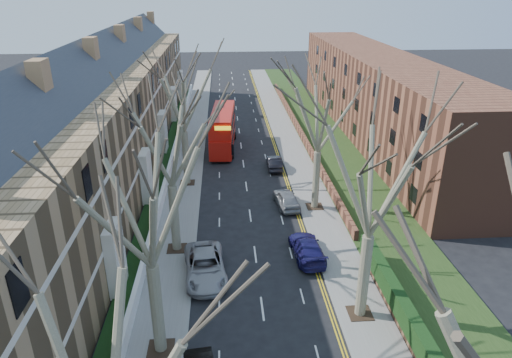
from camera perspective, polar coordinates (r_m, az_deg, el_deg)
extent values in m
cube|color=slate|center=(55.27, -8.13, 4.07)|extent=(3.00, 102.00, 0.12)
cube|color=slate|center=(55.70, 4.31, 4.40)|extent=(3.00, 102.00, 0.12)
cube|color=olive|center=(47.48, -18.51, 6.12)|extent=(9.00, 78.00, 10.00)
cube|color=#2E3138|center=(46.18, -19.48, 13.23)|extent=(4.67, 78.00, 4.67)
cube|color=silver|center=(47.02, -13.01, 4.65)|extent=(0.12, 78.00, 0.35)
cube|color=silver|center=(46.05, -13.40, 8.78)|extent=(0.12, 78.00, 0.35)
cube|color=brown|center=(60.80, 14.86, 10.16)|extent=(8.00, 54.00, 10.00)
cube|color=brown|center=(59.56, 5.40, 6.14)|extent=(0.35, 54.00, 0.90)
cube|color=white|center=(47.76, -10.69, 1.46)|extent=(0.30, 78.00, 1.00)
cube|color=#1F3413|center=(56.49, 8.85, 4.55)|extent=(6.00, 102.00, 0.06)
cube|color=black|center=(15.52, 25.44, -19.53)|extent=(0.18, 0.50, 0.22)
cylinder|color=brown|center=(24.78, -12.30, -15.61)|extent=(0.64, 0.64, 5.25)
cube|color=#2D2116|center=(26.48, -11.79, -20.02)|extent=(1.40, 1.40, 0.05)
cylinder|color=brown|center=(33.14, -10.14, -4.83)|extent=(0.64, 0.64, 5.07)
cube|color=#2D2116|center=(34.39, -9.84, -8.54)|extent=(1.40, 1.40, 0.05)
cylinder|color=brown|center=(44.02, -8.75, 2.66)|extent=(0.60, 0.60, 5.25)
cube|color=#2D2116|center=(45.00, -8.55, -0.45)|extent=(1.40, 1.40, 0.05)
cylinder|color=brown|center=(27.21, 13.33, -11.77)|extent=(0.64, 0.64, 5.25)
cube|color=#2D2116|center=(28.76, 12.84, -16.03)|extent=(1.40, 1.40, 0.05)
cylinder|color=brown|center=(39.10, 7.52, -0.12)|extent=(0.60, 0.60, 5.07)
cube|color=#2D2116|center=(40.17, 7.33, -3.43)|extent=(1.40, 1.40, 0.05)
cube|color=#AF140C|center=(53.93, -4.13, 5.29)|extent=(3.16, 10.84, 2.14)
cube|color=#AF140C|center=(53.34, -4.19, 7.37)|extent=(3.12, 10.31, 1.95)
cube|color=black|center=(53.80, -4.14, 5.73)|extent=(3.12, 9.99, 0.88)
cube|color=black|center=(53.31, -4.20, 7.47)|extent=(3.11, 9.78, 0.88)
imported|color=#98969B|center=(30.99, -6.37, -10.78)|extent=(3.17, 5.94, 1.59)
imported|color=navy|center=(33.06, 6.41, -8.56)|extent=(2.29, 5.01, 1.42)
imported|color=gray|center=(39.95, 3.82, -2.47)|extent=(2.25, 4.48, 1.47)
imported|color=black|center=(48.04, 2.31, 2.05)|extent=(1.45, 4.03, 1.32)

